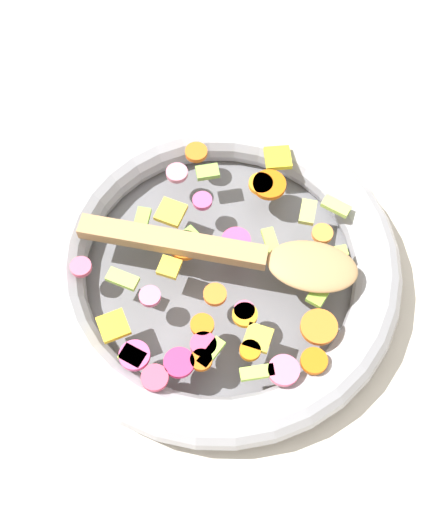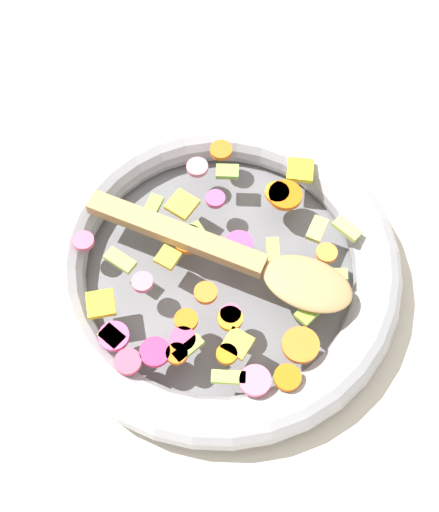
% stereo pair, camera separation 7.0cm
% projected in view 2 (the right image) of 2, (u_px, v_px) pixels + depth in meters
% --- Properties ---
extents(ground_plane, '(4.00, 4.00, 0.00)m').
position_uv_depth(ground_plane, '(220.00, 277.00, 0.76)').
color(ground_plane, beige).
extents(skillet, '(0.38, 0.38, 0.05)m').
position_uv_depth(skillet, '(220.00, 268.00, 0.74)').
color(skillet, slate).
rests_on(skillet, ground_plane).
extents(chopped_vegetables, '(0.30, 0.30, 0.01)m').
position_uv_depth(chopped_vegetables, '(218.00, 275.00, 0.70)').
color(chopped_vegetables, orange).
rests_on(chopped_vegetables, skillet).
extents(wooden_spoon, '(0.16, 0.27, 0.01)m').
position_uv_depth(wooden_spoon, '(246.00, 260.00, 0.70)').
color(wooden_spoon, '#A87F51').
rests_on(wooden_spoon, chopped_vegetables).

